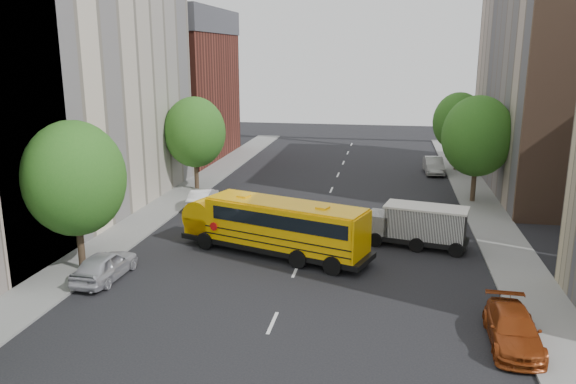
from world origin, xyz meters
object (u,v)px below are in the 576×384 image
(street_tree_2, at_px, (195,132))
(street_tree_4, at_px, (477,136))
(parked_car_0, at_px, (105,265))
(street_tree_5, at_px, (459,122))
(street_tree_1, at_px, (75,179))
(safari_truck, at_px, (418,225))
(school_bus, at_px, (272,224))
(parked_car_5, at_px, (434,165))
(parked_car_1, at_px, (203,198))
(parked_car_3, at_px, (513,329))

(street_tree_2, height_order, street_tree_4, street_tree_4)
(parked_car_0, bearing_deg, street_tree_5, -121.55)
(street_tree_1, xyz_separation_m, safari_truck, (17.40, 6.99, -3.63))
(school_bus, relative_size, safari_truck, 1.88)
(street_tree_2, bearing_deg, parked_car_5, 27.51)
(parked_car_0, distance_m, parked_car_1, 13.94)
(parked_car_0, bearing_deg, street_tree_4, -135.31)
(street_tree_2, xyz_separation_m, street_tree_4, (22.00, 0.00, 0.25))
(street_tree_4, bearing_deg, school_bus, -132.81)
(parked_car_1, bearing_deg, parked_car_0, 82.80)
(parked_car_0, xyz_separation_m, parked_car_5, (18.05, 29.17, 0.02))
(street_tree_1, xyz_separation_m, parked_car_5, (19.80, 28.31, -4.19))
(street_tree_2, distance_m, school_bus, 16.85)
(street_tree_5, xyz_separation_m, parked_car_5, (-2.20, -1.69, -3.94))
(school_bus, distance_m, parked_car_0, 9.18)
(school_bus, distance_m, safari_truck, 8.58)
(street_tree_5, distance_m, parked_car_0, 37.13)
(street_tree_5, bearing_deg, parked_car_3, -92.35)
(street_tree_5, height_order, parked_car_5, street_tree_5)
(street_tree_4, xyz_separation_m, safari_truck, (-4.60, -11.01, -3.75))
(street_tree_4, distance_m, parked_car_5, 11.39)
(safari_truck, height_order, parked_car_5, safari_truck)
(street_tree_4, bearing_deg, parked_car_5, 102.04)
(safari_truck, bearing_deg, parked_car_5, 95.72)
(parked_car_3, bearing_deg, street_tree_2, 134.24)
(safari_truck, bearing_deg, street_tree_1, -145.99)
(school_bus, bearing_deg, parked_car_0, -126.97)
(parked_car_5, bearing_deg, street_tree_1, -127.95)
(parked_car_3, bearing_deg, school_bus, 144.75)
(street_tree_1, height_order, safari_truck, street_tree_1)
(street_tree_2, xyz_separation_m, safari_truck, (17.40, -11.01, -3.51))
(safari_truck, relative_size, parked_car_3, 1.33)
(school_bus, height_order, parked_car_1, school_bus)
(school_bus, xyz_separation_m, parked_car_5, (10.52, 24.04, -1.02))
(school_bus, bearing_deg, street_tree_2, 142.82)
(safari_truck, bearing_deg, street_tree_4, 79.49)
(parked_car_0, distance_m, parked_car_3, 19.13)
(safari_truck, bearing_deg, parked_car_1, 170.33)
(street_tree_1, xyz_separation_m, street_tree_4, (22.00, 18.00, 0.12))
(safari_truck, bearing_deg, school_bus, -149.39)
(street_tree_5, distance_m, parked_car_5, 4.82)
(street_tree_4, distance_m, safari_truck, 12.51)
(school_bus, relative_size, parked_car_1, 2.69)
(street_tree_1, xyz_separation_m, street_tree_2, (0.00, 18.00, -0.12))
(parked_car_3, xyz_separation_m, parked_car_5, (-0.80, 32.41, 0.10))
(street_tree_5, bearing_deg, street_tree_4, -90.00)
(street_tree_2, xyz_separation_m, parked_car_1, (2.20, -4.93, -4.12))
(street_tree_4, height_order, safari_truck, street_tree_4)
(street_tree_5, distance_m, school_bus, 28.85)
(street_tree_1, bearing_deg, safari_truck, 21.87)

